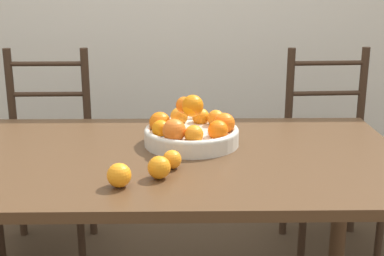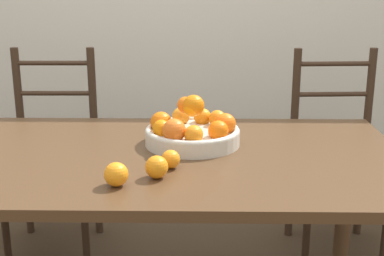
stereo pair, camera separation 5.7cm
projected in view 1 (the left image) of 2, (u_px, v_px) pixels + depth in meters
name	position (u px, v px, depth m)	size (l,w,h in m)	color
dining_table	(150.00, 179.00, 1.88)	(1.77, 0.94, 0.77)	#4C331E
fruit_bowl	(191.00, 131.00, 1.95)	(0.35, 0.35, 0.19)	beige
orange_loose_0	(159.00, 167.00, 1.63)	(0.07, 0.07, 0.07)	orange
orange_loose_1	(172.00, 159.00, 1.71)	(0.06, 0.06, 0.06)	orange
orange_loose_2	(119.00, 175.00, 1.56)	(0.07, 0.07, 0.07)	orange
chair_left	(47.00, 160.00, 2.66)	(0.43, 0.41, 1.01)	#382619
chair_right	(330.00, 158.00, 2.68)	(0.44, 0.42, 1.01)	#382619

